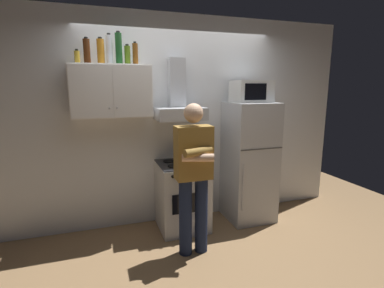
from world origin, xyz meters
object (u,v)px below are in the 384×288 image
object	(u,v)px
stove_oven	(182,196)
bottle_rum_dark	(87,51)
microwave	(251,91)
person_standing	(194,174)
refrigerator	(249,162)
bottle_wine_green	(119,49)
bottle_beer_brown	(135,54)
bottle_spice_jar	(77,57)
bottle_liquor_amber	(101,51)
bottle_vodka_clear	(109,50)
upper_cabinet	(112,91)
bottle_olive_oil	(127,55)
range_hood	(179,103)

from	to	relation	value
stove_oven	bottle_rum_dark	xyz separation A→B (m)	(-1.04, 0.13, 1.75)
microwave	person_standing	distance (m)	1.45
stove_oven	refrigerator	distance (m)	1.02
microwave	bottle_wine_green	bearing A→B (deg)	176.77
bottle_beer_brown	bottle_wine_green	xyz separation A→B (m)	(-0.19, -0.03, 0.05)
refrigerator	bottle_spice_jar	size ratio (longest dim) A/B	10.22
refrigerator	bottle_liquor_amber	bearing A→B (deg)	177.13
bottle_liquor_amber	bottle_vodka_clear	bearing A→B (deg)	16.46
refrigerator	bottle_rum_dark	xyz separation A→B (m)	(-1.99, 0.13, 1.38)
upper_cabinet	person_standing	distance (m)	1.35
bottle_liquor_amber	bottle_olive_oil	world-z (taller)	bottle_liquor_amber
stove_oven	bottle_liquor_amber	xyz separation A→B (m)	(-0.89, 0.09, 1.75)
stove_oven	bottle_vodka_clear	bearing A→B (deg)	171.41
bottle_wine_green	bottle_spice_jar	distance (m)	0.46
bottle_beer_brown	bottle_rum_dark	distance (m)	0.53
refrigerator	range_hood	bearing A→B (deg)	172.45
refrigerator	bottle_spice_jar	xyz separation A→B (m)	(-2.09, 0.16, 1.32)
bottle_wine_green	bottle_rum_dark	size ratio (longest dim) A/B	1.27
person_standing	bottle_vodka_clear	size ratio (longest dim) A/B	4.94
person_standing	bottle_beer_brown	bearing A→B (deg)	121.53
upper_cabinet	refrigerator	distance (m)	2.00
bottle_olive_oil	bottle_spice_jar	size ratio (longest dim) A/B	1.44
bottle_beer_brown	stove_oven	bearing A→B (deg)	-15.91
bottle_liquor_amber	refrigerator	bearing A→B (deg)	-2.87
upper_cabinet	bottle_rum_dark	world-z (taller)	bottle_rum_dark
refrigerator	person_standing	xyz separation A→B (m)	(-1.00, -0.61, 0.10)
bottle_rum_dark	stove_oven	bearing A→B (deg)	-7.10
bottle_rum_dark	bottle_liquor_amber	bearing A→B (deg)	-14.12
person_standing	bottle_vodka_clear	xyz separation A→B (m)	(-0.75, 0.73, 1.31)
microwave	bottle_wine_green	distance (m)	1.72
microwave	bottle_vodka_clear	size ratio (longest dim) A/B	1.45
upper_cabinet	bottle_spice_jar	world-z (taller)	bottle_spice_jar
bottle_olive_oil	bottle_wine_green	bearing A→B (deg)	-170.45
bottle_vodka_clear	refrigerator	bearing A→B (deg)	-3.92
range_hood	bottle_spice_jar	bearing A→B (deg)	178.09
microwave	bottle_rum_dark	xyz separation A→B (m)	(-1.99, 0.11, 0.44)
upper_cabinet	bottle_rum_dark	distance (m)	0.50
range_hood	person_standing	distance (m)	1.01
bottle_liquor_amber	bottle_olive_oil	xyz separation A→B (m)	(0.29, 0.04, -0.03)
microwave	bottle_vodka_clear	world-z (taller)	bottle_vodka_clear
bottle_vodka_clear	bottle_rum_dark	distance (m)	0.24
microwave	bottle_rum_dark	size ratio (longest dim) A/B	1.70
bottle_rum_dark	upper_cabinet	bearing A→B (deg)	-1.00
range_hood	bottle_spice_jar	distance (m)	1.26
refrigerator	bottle_wine_green	size ratio (longest dim) A/B	4.46
upper_cabinet	person_standing	bearing A→B (deg)	-44.26
bottle_olive_oil	bottle_spice_jar	bearing A→B (deg)	176.14
bottle_beer_brown	person_standing	bearing A→B (deg)	-58.47
person_standing	bottle_vodka_clear	world-z (taller)	bottle_vodka_clear
bottle_wine_green	bottle_olive_oil	bearing A→B (deg)	9.55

